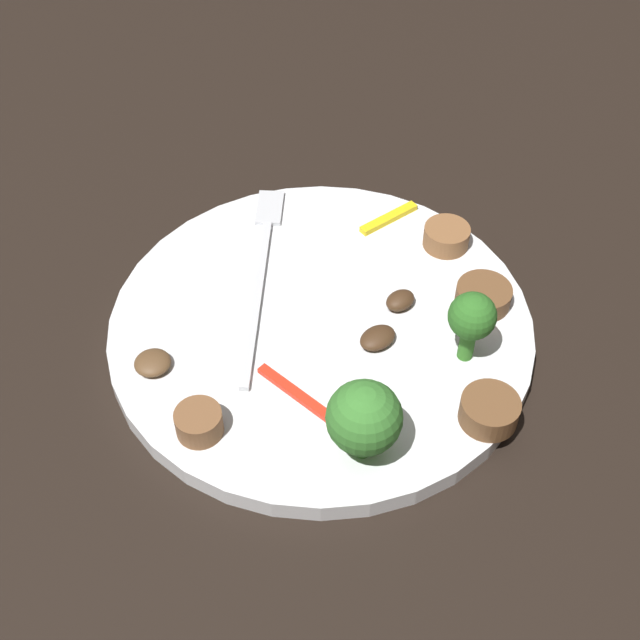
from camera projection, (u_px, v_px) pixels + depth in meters
name	position (u px, v px, depth m)	size (l,w,h in m)	color
ground_plane	(320.00, 334.00, 0.53)	(1.40, 1.40, 0.00)	black
plate	(320.00, 327.00, 0.53)	(0.26, 0.26, 0.01)	white
fork	(261.00, 265.00, 0.55)	(0.18, 0.02, 0.00)	silver
broccoli_floret_0	(471.00, 319.00, 0.48)	(0.03, 0.03, 0.05)	#347525
broccoli_floret_1	(363.00, 418.00, 0.43)	(0.04, 0.04, 0.05)	#408630
sausage_slice_0	(446.00, 237.00, 0.56)	(0.03, 0.03, 0.01)	brown
sausage_slice_1	(482.00, 296.00, 0.53)	(0.04, 0.04, 0.01)	brown
sausage_slice_2	(488.00, 410.00, 0.47)	(0.03, 0.03, 0.02)	brown
sausage_slice_3	(198.00, 422.00, 0.46)	(0.03, 0.03, 0.02)	brown
mushroom_0	(377.00, 338.00, 0.51)	(0.02, 0.02, 0.01)	#422B19
mushroom_1	(399.00, 300.00, 0.53)	(0.02, 0.02, 0.01)	#422B19
mushroom_2	(152.00, 363.00, 0.49)	(0.02, 0.02, 0.01)	brown
pepper_strip_0	(388.00, 218.00, 0.58)	(0.05, 0.01, 0.00)	yellow
pepper_strip_1	(296.00, 394.00, 0.48)	(0.06, 0.01, 0.00)	red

